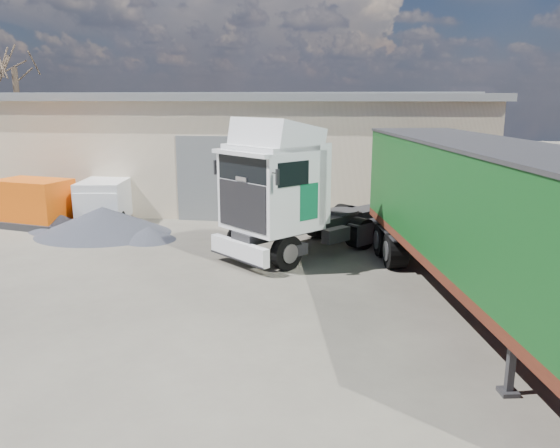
% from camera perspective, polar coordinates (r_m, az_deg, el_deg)
% --- Properties ---
extents(ground, '(120.00, 120.00, 0.00)m').
position_cam_1_polar(ground, '(13.64, -8.72, -9.15)').
color(ground, '#282621').
rests_on(ground, ground).
extents(warehouse, '(30.60, 12.60, 5.42)m').
position_cam_1_polar(warehouse, '(29.83, -10.43, 8.07)').
color(warehouse, beige).
rests_on(warehouse, ground).
extents(bare_tree, '(4.00, 4.00, 9.60)m').
position_cam_1_polar(bare_tree, '(38.95, -26.18, 15.85)').
color(bare_tree, '#382B21').
rests_on(bare_tree, ground).
extents(tractor_unit, '(6.17, 6.78, 4.55)m').
position_cam_1_polar(tractor_unit, '(17.87, 1.23, 2.69)').
color(tractor_unit, black).
rests_on(tractor_unit, ground).
extents(box_trailer, '(5.23, 12.68, 4.12)m').
position_cam_1_polar(box_trailer, '(13.89, 20.01, 1.44)').
color(box_trailer, '#2D2D30').
rests_on(box_trailer, ground).
extents(panel_van, '(2.55, 4.63, 1.79)m').
position_cam_1_polar(panel_van, '(24.61, -17.38, 2.60)').
color(panel_van, black).
rests_on(panel_van, ground).
extents(orange_skip, '(3.37, 2.45, 1.92)m').
position_cam_1_polar(orange_skip, '(24.36, -24.28, 1.73)').
color(orange_skip, '#2D2D30').
rests_on(orange_skip, ground).
extents(gravel_heap, '(6.79, 6.19, 1.07)m').
position_cam_1_polar(gravel_heap, '(22.07, -18.21, 0.28)').
color(gravel_heap, '#20222A').
rests_on(gravel_heap, ground).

